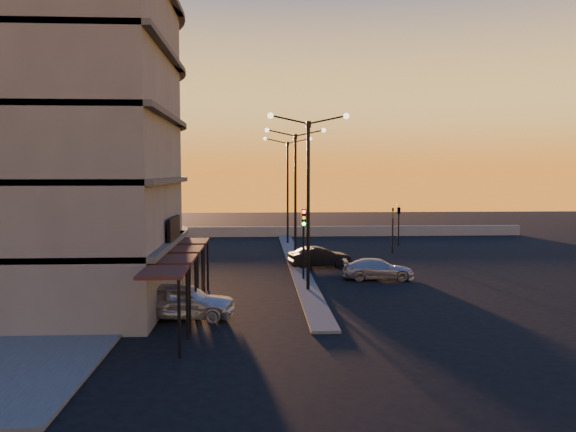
# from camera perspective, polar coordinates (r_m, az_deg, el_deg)

# --- Properties ---
(ground) EXTENTS (120.00, 120.00, 0.00)m
(ground) POSITION_cam_1_polar(r_m,az_deg,el_deg) (30.44, 2.04, -7.66)
(ground) COLOR black
(ground) RESTS_ON ground
(sidewalk_west) EXTENTS (5.00, 40.00, 0.12)m
(sidewalk_west) POSITION_cam_1_polar(r_m,az_deg,el_deg) (35.10, -16.02, -6.10)
(sidewalk_west) COLOR #4C4D4A
(sidewalk_west) RESTS_ON ground
(median) EXTENTS (1.20, 36.00, 0.12)m
(median) POSITION_cam_1_polar(r_m,az_deg,el_deg) (40.23, 0.75, -4.60)
(median) COLOR #4C4D4A
(median) RESTS_ON ground
(parapet) EXTENTS (44.00, 0.50, 1.00)m
(parapet) POSITION_cam_1_polar(r_m,az_deg,el_deg) (56.15, 1.67, -1.57)
(parapet) COLOR slate
(parapet) RESTS_ON ground
(building) EXTENTS (14.35, 17.08, 25.00)m
(building) POSITION_cam_1_polar(r_m,az_deg,el_deg) (32.22, -24.37, 13.94)
(building) COLOR #67615A
(building) RESTS_ON ground
(streetlamp_near) EXTENTS (4.32, 0.32, 9.51)m
(streetlamp_near) POSITION_cam_1_polar(r_m,az_deg,el_deg) (29.77, 2.07, 2.93)
(streetlamp_near) COLOR black
(streetlamp_near) RESTS_ON ground
(streetlamp_mid) EXTENTS (4.32, 0.32, 9.51)m
(streetlamp_mid) POSITION_cam_1_polar(r_m,az_deg,el_deg) (39.74, 0.76, 3.31)
(streetlamp_mid) COLOR black
(streetlamp_mid) RESTS_ON ground
(streetlamp_far) EXTENTS (4.32, 0.32, 9.51)m
(streetlamp_far) POSITION_cam_1_polar(r_m,az_deg,el_deg) (49.72, -0.03, 3.54)
(streetlamp_far) COLOR black
(streetlamp_far) RESTS_ON ground
(traffic_light_main) EXTENTS (0.28, 0.44, 4.25)m
(traffic_light_main) POSITION_cam_1_polar(r_m,az_deg,el_deg) (32.81, 1.60, -1.67)
(traffic_light_main) COLOR black
(traffic_light_main) RESTS_ON ground
(signal_east_a) EXTENTS (0.13, 0.16, 3.60)m
(signal_east_a) POSITION_cam_1_polar(r_m,az_deg,el_deg) (45.15, 10.58, -1.29)
(signal_east_a) COLOR black
(signal_east_a) RESTS_ON ground
(signal_east_b) EXTENTS (0.42, 1.99, 3.60)m
(signal_east_b) POSITION_cam_1_polar(r_m,az_deg,el_deg) (49.29, 11.19, 0.54)
(signal_east_b) COLOR black
(signal_east_b) RESTS_ON ground
(car_hatchback) EXTENTS (4.80, 2.29, 1.58)m
(car_hatchback) POSITION_cam_1_polar(r_m,az_deg,el_deg) (25.24, -10.72, -8.43)
(car_hatchback) COLOR #BABCC3
(car_hatchback) RESTS_ON ground
(car_sedan) EXTENTS (4.37, 2.26, 1.37)m
(car_sedan) POSITION_cam_1_polar(r_m,az_deg,el_deg) (37.92, 3.26, -4.20)
(car_sedan) COLOR black
(car_sedan) RESTS_ON ground
(car_wagon) EXTENTS (4.35, 2.01, 1.23)m
(car_wagon) POSITION_cam_1_polar(r_m,az_deg,el_deg) (34.11, 9.14, -5.34)
(car_wagon) COLOR #A9A9B0
(car_wagon) RESTS_ON ground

